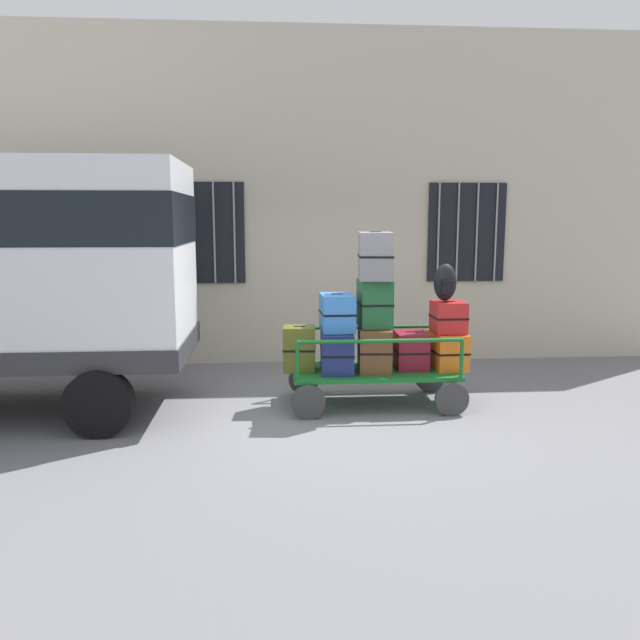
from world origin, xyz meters
The scene contains 14 objects.
ground_plane centered at (0.00, 0.00, 0.00)m, with size 40.00×40.00×0.00m, color slate.
building_wall centered at (0.00, 2.90, 2.50)m, with size 12.00×0.38×5.00m.
luggage_cart centered at (0.41, 0.40, 0.35)m, with size 2.02×1.09×0.44m.
cart_railing centered at (0.41, 0.40, 0.80)m, with size 1.90×0.95×0.45m.
suitcase_left_bottom centered at (-0.48, 0.39, 0.70)m, with size 0.40×0.36×0.53m.
suitcase_midleft_bottom centered at (-0.04, 0.43, 0.67)m, with size 0.43×0.86×0.47m.
suitcase_midleft_middle centered at (-0.04, 0.39, 1.13)m, with size 0.40×0.53×0.44m.
suitcase_center_bottom centered at (0.41, 0.38, 0.69)m, with size 0.44×0.72×0.51m.
suitcase_center_middle centered at (0.41, 0.40, 1.23)m, with size 0.39×0.48×0.56m.
suitcase_center_top centered at (0.41, 0.40, 1.79)m, with size 0.44×0.64×0.55m.
suitcase_midright_bottom centered at (0.85, 0.40, 0.66)m, with size 0.38×0.46×0.45m.
suitcase_right_bottom centered at (1.30, 0.39, 0.65)m, with size 0.42×0.57×0.44m.
suitcase_right_middle centered at (1.30, 0.40, 1.06)m, with size 0.39×0.41×0.38m.
backpack centered at (1.25, 0.41, 1.47)m, with size 0.27×0.22×0.44m.
Camera 1 is at (-0.78, -6.96, 2.23)m, focal length 35.77 mm.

